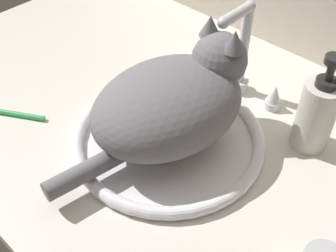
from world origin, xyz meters
TOP-DOWN VIEW (x-y plane):
  - countertop at (0.00, 0.00)cm, footprint 123.37×71.10cm
  - sink_basin at (2.47, -4.64)cm, footprint 34.43×34.43cm
  - faucet at (2.47, 15.58)cm, footprint 19.83×10.57cm
  - cat at (2.74, -3.01)cm, footprint 24.84×39.40cm
  - soap_pump_bottle at (20.81, 12.41)cm, footprint 6.49×6.49cm

SIDE VIEW (x-z plane):
  - countertop at x=0.00cm, z-range 0.00..3.00cm
  - sink_basin at x=2.47cm, z-range 2.85..5.07cm
  - soap_pump_bottle at x=20.81cm, z-range 0.71..19.21cm
  - faucet at x=2.47cm, z-range 0.83..20.44cm
  - cat at x=2.74cm, z-range 3.15..21.19cm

